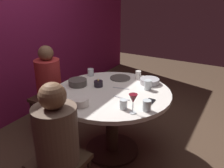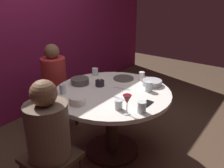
% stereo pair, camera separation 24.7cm
% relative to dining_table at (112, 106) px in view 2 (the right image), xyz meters
% --- Properties ---
extents(ground_plane, '(8.00, 8.00, 0.00)m').
position_rel_dining_table_xyz_m(ground_plane, '(0.00, 0.00, -0.57)').
color(ground_plane, '#4C3828').
extents(back_wall, '(6.00, 0.10, 2.60)m').
position_rel_dining_table_xyz_m(back_wall, '(0.00, 1.56, 0.73)').
color(back_wall, maroon).
rests_on(back_wall, ground).
extents(dining_table, '(1.23, 1.23, 0.74)m').
position_rel_dining_table_xyz_m(dining_table, '(0.00, 0.00, 0.00)').
color(dining_table, silver).
rests_on(dining_table, ground).
extents(seated_diner_left, '(0.40, 0.40, 1.13)m').
position_rel_dining_table_xyz_m(seated_diner_left, '(-0.85, 0.00, 0.13)').
color(seated_diner_left, '#3F2D1E').
rests_on(seated_diner_left, ground).
extents(seated_diner_back, '(0.40, 0.40, 1.12)m').
position_rel_dining_table_xyz_m(seated_diner_back, '(0.00, 0.90, 0.12)').
color(seated_diner_back, '#3F2D1E').
rests_on(seated_diner_back, ground).
extents(candle_holder, '(0.10, 0.10, 0.08)m').
position_rel_dining_table_xyz_m(candle_holder, '(0.04, 0.19, 0.20)').
color(candle_holder, black).
rests_on(candle_holder, dining_table).
extents(wine_glass, '(0.08, 0.08, 0.18)m').
position_rel_dining_table_xyz_m(wine_glass, '(-0.32, -0.39, 0.30)').
color(wine_glass, silver).
rests_on(wine_glass, dining_table).
extents(dinner_plate, '(0.24, 0.24, 0.01)m').
position_rel_dining_table_xyz_m(dinner_plate, '(0.37, 0.10, 0.18)').
color(dinner_plate, '#4C4742').
rests_on(dinner_plate, dining_table).
extents(cell_phone, '(0.14, 0.07, 0.01)m').
position_rel_dining_table_xyz_m(cell_phone, '(-0.05, -0.44, 0.17)').
color(cell_phone, black).
rests_on(cell_phone, dining_table).
extents(bowl_serving_large, '(0.21, 0.21, 0.06)m').
position_rel_dining_table_xyz_m(bowl_serving_large, '(0.39, -0.26, 0.20)').
color(bowl_serving_large, '#B7B7BC').
rests_on(bowl_serving_large, dining_table).
extents(bowl_salad_center, '(0.15, 0.15, 0.07)m').
position_rel_dining_table_xyz_m(bowl_salad_center, '(-0.42, 0.09, 0.20)').
color(bowl_salad_center, silver).
rests_on(bowl_salad_center, dining_table).
extents(bowl_small_white, '(0.20, 0.20, 0.07)m').
position_rel_dining_table_xyz_m(bowl_small_white, '(-0.05, 0.41, 0.20)').
color(bowl_small_white, '#4C4742').
rests_on(bowl_small_white, dining_table).
extents(cup_near_candle, '(0.07, 0.07, 0.09)m').
position_rel_dining_table_xyz_m(cup_near_candle, '(0.28, 0.46, 0.21)').
color(cup_near_candle, silver).
rests_on(cup_near_candle, dining_table).
extents(cup_by_left_diner, '(0.08, 0.08, 0.10)m').
position_rel_dining_table_xyz_m(cup_by_left_diner, '(-0.22, -0.47, 0.22)').
color(cup_by_left_diner, silver).
rests_on(cup_by_left_diner, dining_table).
extents(cup_by_right_diner, '(0.06, 0.06, 0.10)m').
position_rel_dining_table_xyz_m(cup_by_right_diner, '(0.46, -0.09, 0.22)').
color(cup_by_right_diner, silver).
rests_on(cup_by_right_diner, dining_table).
extents(cup_center_front, '(0.06, 0.06, 0.10)m').
position_rel_dining_table_xyz_m(cup_center_front, '(-0.34, 0.37, 0.22)').
color(cup_center_front, silver).
rests_on(cup_center_front, dining_table).
extents(cup_far_edge, '(0.07, 0.07, 0.09)m').
position_rel_dining_table_xyz_m(cup_far_edge, '(-0.29, -0.28, 0.21)').
color(cup_far_edge, silver).
rests_on(cup_far_edge, dining_table).
extents(cup_beside_wine, '(0.08, 0.08, 0.10)m').
position_rel_dining_table_xyz_m(cup_beside_wine, '(0.23, -0.30, 0.22)').
color(cup_beside_wine, silver).
rests_on(cup_beside_wine, dining_table).
extents(fork_near_plate, '(0.06, 0.18, 0.01)m').
position_rel_dining_table_xyz_m(fork_near_plate, '(0.11, -0.05, 0.17)').
color(fork_near_plate, '#B7B7BC').
rests_on(fork_near_plate, dining_table).
extents(knife_near_plate, '(0.03, 0.18, 0.01)m').
position_rel_dining_table_xyz_m(knife_near_plate, '(-0.10, -0.17, 0.17)').
color(knife_near_plate, '#B7B7BC').
rests_on(knife_near_plate, dining_table).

